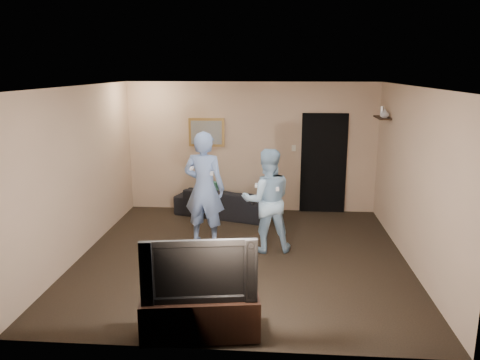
# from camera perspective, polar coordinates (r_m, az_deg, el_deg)

# --- Properties ---
(ground) EXTENTS (5.00, 5.00, 0.00)m
(ground) POSITION_cam_1_polar(r_m,az_deg,el_deg) (7.38, 0.27, -9.27)
(ground) COLOR black
(ground) RESTS_ON ground
(ceiling) EXTENTS (5.00, 5.00, 0.04)m
(ceiling) POSITION_cam_1_polar(r_m,az_deg,el_deg) (6.81, 0.30, 11.34)
(ceiling) COLOR silver
(ceiling) RESTS_ON wall_back
(wall_back) EXTENTS (5.00, 0.04, 2.60)m
(wall_back) POSITION_cam_1_polar(r_m,az_deg,el_deg) (9.43, 1.38, 3.99)
(wall_back) COLOR tan
(wall_back) RESTS_ON ground
(wall_front) EXTENTS (5.00, 0.04, 2.60)m
(wall_front) POSITION_cam_1_polar(r_m,az_deg,el_deg) (4.59, -1.99, -6.33)
(wall_front) COLOR tan
(wall_front) RESTS_ON ground
(wall_left) EXTENTS (0.04, 5.00, 2.60)m
(wall_left) POSITION_cam_1_polar(r_m,az_deg,el_deg) (7.58, -18.93, 0.91)
(wall_left) COLOR tan
(wall_left) RESTS_ON ground
(wall_right) EXTENTS (0.04, 5.00, 2.60)m
(wall_right) POSITION_cam_1_polar(r_m,az_deg,el_deg) (7.25, 20.41, 0.24)
(wall_right) COLOR tan
(wall_right) RESTS_ON ground
(sofa) EXTENTS (2.00, 1.24, 0.54)m
(sofa) POSITION_cam_1_polar(r_m,az_deg,el_deg) (9.28, -2.00, -2.69)
(sofa) COLOR black
(sofa) RESTS_ON ground
(throw_pillow) EXTENTS (0.44, 0.25, 0.42)m
(throw_pillow) POSITION_cam_1_polar(r_m,az_deg,el_deg) (9.26, -3.96, -1.41)
(throw_pillow) COLOR #1B5140
(throw_pillow) RESTS_ON sofa
(painting_frame) EXTENTS (0.72, 0.05, 0.57)m
(painting_frame) POSITION_cam_1_polar(r_m,az_deg,el_deg) (9.45, -4.10, 5.82)
(painting_frame) COLOR olive
(painting_frame) RESTS_ON wall_back
(painting_canvas) EXTENTS (0.62, 0.01, 0.47)m
(painting_canvas) POSITION_cam_1_polar(r_m,az_deg,el_deg) (9.42, -4.12, 5.80)
(painting_canvas) COLOR slate
(painting_canvas) RESTS_ON painting_frame
(doorway) EXTENTS (0.90, 0.06, 2.00)m
(doorway) POSITION_cam_1_polar(r_m,az_deg,el_deg) (9.49, 10.14, 2.00)
(doorway) COLOR black
(doorway) RESTS_ON ground
(light_switch) EXTENTS (0.08, 0.02, 0.12)m
(light_switch) POSITION_cam_1_polar(r_m,az_deg,el_deg) (9.40, 6.57, 3.87)
(light_switch) COLOR silver
(light_switch) RESTS_ON wall_back
(wall_shelf) EXTENTS (0.20, 0.60, 0.03)m
(wall_shelf) POSITION_cam_1_polar(r_m,az_deg,el_deg) (8.84, 16.95, 7.29)
(wall_shelf) COLOR black
(wall_shelf) RESTS_ON wall_right
(shelf_vase) EXTENTS (0.19, 0.19, 0.15)m
(shelf_vase) POSITION_cam_1_polar(r_m,az_deg,el_deg) (8.66, 17.24, 7.77)
(shelf_vase) COLOR #B7B6BB
(shelf_vase) RESTS_ON wall_shelf
(shelf_figurine) EXTENTS (0.06, 0.06, 0.18)m
(shelf_figurine) POSITION_cam_1_polar(r_m,az_deg,el_deg) (8.89, 16.91, 8.00)
(shelf_figurine) COLOR silver
(shelf_figurine) RESTS_ON wall_shelf
(tv_console) EXTENTS (1.31, 0.59, 0.45)m
(tv_console) POSITION_cam_1_polar(r_m,az_deg,el_deg) (5.26, -4.86, -16.26)
(tv_console) COLOR black
(tv_console) RESTS_ON ground
(television) EXTENTS (1.21, 0.33, 0.69)m
(television) POSITION_cam_1_polar(r_m,az_deg,el_deg) (5.00, -4.99, -10.55)
(television) COLOR black
(television) RESTS_ON tv_console
(wii_player_left) EXTENTS (0.76, 0.58, 1.88)m
(wii_player_left) POSITION_cam_1_polar(r_m,az_deg,el_deg) (7.65, -4.38, -1.04)
(wii_player_left) COLOR #7695CE
(wii_player_left) RESTS_ON ground
(wii_player_right) EXTENTS (0.90, 0.75, 1.65)m
(wii_player_right) POSITION_cam_1_polar(r_m,az_deg,el_deg) (7.38, 3.31, -2.50)
(wii_player_right) COLOR #98C0DD
(wii_player_right) RESTS_ON ground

